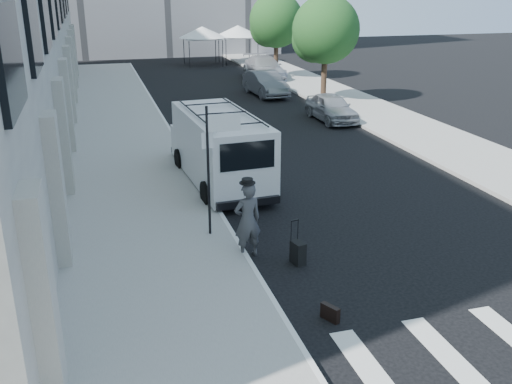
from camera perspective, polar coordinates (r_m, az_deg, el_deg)
ground at (r=13.68m, az=9.08°, el=-8.73°), size 120.00×120.00×0.00m
sidewalk_left at (r=27.57m, az=-13.43°, el=5.99°), size 4.50×48.00×0.15m
sidewalk_right at (r=34.55m, az=8.88°, el=9.08°), size 4.00×56.00×0.15m
sign_pole at (r=14.80m, az=-3.98°, el=4.84°), size 1.03×0.07×3.50m
tree_near at (r=33.57m, az=6.72°, el=15.59°), size 3.80×3.83×6.03m
tree_far at (r=42.01m, az=1.85°, el=16.59°), size 3.80×3.83×6.03m
tent_left at (r=49.80m, az=-5.39°, el=15.60°), size 4.00×4.00×3.20m
tent_right at (r=50.98m, az=-1.83°, el=15.78°), size 4.00×4.00×3.20m
businessman at (r=14.23m, az=-0.85°, el=-2.86°), size 0.79×0.58×1.97m
briefcase at (r=12.08m, az=7.42°, el=-11.90°), size 0.31×0.45×0.34m
suitcase at (r=14.19m, az=4.22°, el=-6.06°), size 0.33×0.45×1.11m
cargo_van at (r=19.72m, az=-3.73°, el=4.50°), size 2.59×6.56×2.41m
parked_car_a at (r=29.27m, az=7.56°, el=8.38°), size 1.65×4.02×1.37m
parked_car_b at (r=35.80m, az=0.96°, el=10.78°), size 1.85×4.61×1.49m
parked_car_c at (r=42.23m, az=0.83°, el=12.30°), size 2.50×5.69×1.62m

